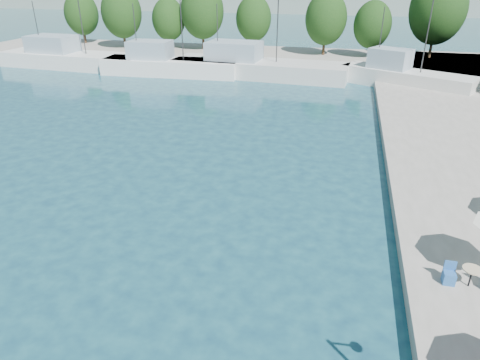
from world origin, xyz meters
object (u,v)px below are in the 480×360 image
(trawler_02, at_px, (167,65))
(trawler_03, at_px, (255,67))
(trawler_01, at_px, (71,59))
(trawler_04, at_px, (403,77))

(trawler_02, distance_m, trawler_03, 10.32)
(trawler_02, bearing_deg, trawler_01, 172.44)
(trawler_01, relative_size, trawler_02, 1.20)
(trawler_04, bearing_deg, trawler_02, -153.09)
(trawler_01, relative_size, trawler_03, 0.95)
(trawler_03, bearing_deg, trawler_04, -1.20)
(trawler_01, relative_size, trawler_04, 1.43)
(trawler_03, xyz_separation_m, trawler_04, (16.17, -1.49, 0.00))
(trawler_02, bearing_deg, trawler_04, -2.78)
(trawler_01, distance_m, trawler_02, 13.72)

